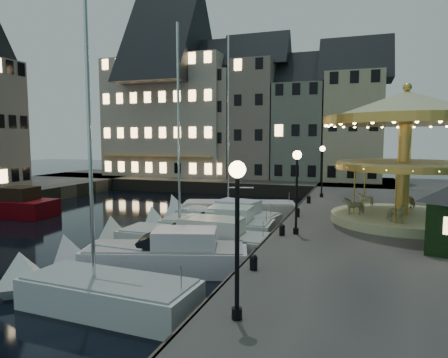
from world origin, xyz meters
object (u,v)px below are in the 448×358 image
at_px(motorboat_a, 96,293).
at_px(motorboat_c, 187,240).
at_px(motorboat_e, 222,218).
at_px(red_fishing_boat, 6,206).
at_px(streetlamp_c, 322,164).
at_px(bollard_c, 297,212).
at_px(bollard_a, 254,262).
at_px(bollard_b, 282,229).
at_px(motorboat_f, 232,210).
at_px(motorboat_d, 211,227).
at_px(carousel, 406,132).
at_px(motorboat_b, 157,257).
at_px(streetlamp_b, 297,180).
at_px(bollard_d, 309,199).
at_px(streetlamp_a, 237,217).

height_order(motorboat_a, motorboat_c, motorboat_c).
bearing_deg(motorboat_e, red_fishing_boat, -175.02).
bearing_deg(streetlamp_c, bollard_c, -93.81).
xyz_separation_m(bollard_a, bollard_b, (0.00, 5.50, 0.00)).
relative_size(motorboat_a, motorboat_f, 0.97).
xyz_separation_m(bollard_b, motorboat_e, (-5.32, 6.31, -0.96)).
distance_m(motorboat_d, carousel, 12.47).
bearing_deg(motorboat_e, motorboat_b, -88.80).
relative_size(bollard_c, motorboat_b, 0.07).
relative_size(motorboat_a, motorboat_e, 1.52).
bearing_deg(streetlamp_b, bollard_d, 93.43).
distance_m(bollard_b, red_fishing_boat, 23.44).
bearing_deg(streetlamp_a, motorboat_f, 108.22).
bearing_deg(red_fishing_boat, bollard_d, 14.02).
distance_m(bollard_d, motorboat_f, 5.99).
bearing_deg(motorboat_a, streetlamp_b, 54.27).
distance_m(streetlamp_a, bollard_d, 20.15).
height_order(streetlamp_b, motorboat_b, streetlamp_b).
xyz_separation_m(bollard_a, carousel, (5.85, 10.66, 4.83)).
height_order(bollard_c, bollard_d, same).
distance_m(motorboat_f, carousel, 14.08).
xyz_separation_m(bollard_a, bollard_c, (0.00, 10.50, 0.00)).
bearing_deg(bollard_a, motorboat_d, 119.56).
distance_m(motorboat_b, motorboat_e, 9.62).
bearing_deg(bollard_b, motorboat_c, -179.04).
xyz_separation_m(red_fishing_boat, carousel, (28.78, 0.38, 5.72)).
bearing_deg(motorboat_e, bollard_d, 38.21).
height_order(red_fishing_boat, carousel, carousel).
relative_size(streetlamp_a, motorboat_f, 0.32).
relative_size(streetlamp_b, carousel, 0.47).
height_order(streetlamp_a, motorboat_c, motorboat_c).
height_order(motorboat_b, motorboat_c, motorboat_c).
relative_size(streetlamp_b, motorboat_c, 0.33).
height_order(streetlamp_b, bollard_d, streetlamp_b).
distance_m(motorboat_a, red_fishing_boat, 21.60).
xyz_separation_m(streetlamp_c, motorboat_b, (-5.72, -17.31, -3.37)).
xyz_separation_m(bollard_c, carousel, (5.85, 0.16, 4.83)).
bearing_deg(motorboat_f, motorboat_d, -83.00).
distance_m(bollard_a, motorboat_c, 7.48).
distance_m(motorboat_b, red_fishing_boat, 19.55).
distance_m(bollard_a, bollard_d, 16.00).
bearing_deg(bollard_d, streetlamp_a, -88.28).
height_order(streetlamp_c, motorboat_d, streetlamp_c).
bearing_deg(motorboat_b, motorboat_c, 89.11).
bearing_deg(bollard_c, bollard_a, -90.00).
xyz_separation_m(bollard_c, motorboat_a, (-5.24, -12.62, -1.06)).
bearing_deg(bollard_c, motorboat_b, -121.66).
bearing_deg(bollard_b, carousel, 41.39).
height_order(motorboat_a, red_fishing_boat, motorboat_a).
bearing_deg(motorboat_a, red_fishing_boat, 144.96).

